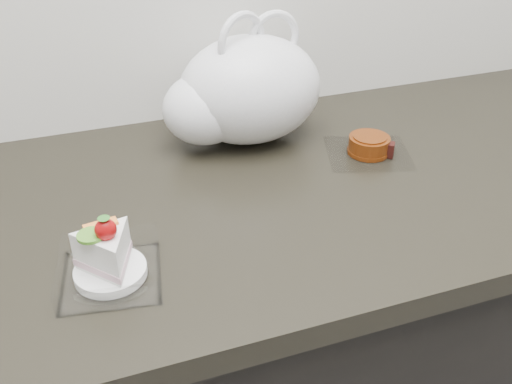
% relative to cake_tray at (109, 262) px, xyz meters
% --- Properties ---
extents(counter, '(2.04, 0.64, 0.90)m').
position_rel_cake_tray_xyz_m(counter, '(0.22, 0.15, -0.48)').
color(counter, black).
rests_on(counter, ground).
extents(cake_tray, '(0.15, 0.15, 0.10)m').
position_rel_cake_tray_xyz_m(cake_tray, '(0.00, 0.00, 0.00)').
color(cake_tray, white).
rests_on(cake_tray, counter).
extents(mooncake_wrap, '(0.18, 0.18, 0.04)m').
position_rel_cake_tray_xyz_m(mooncake_wrap, '(0.49, 0.19, -0.01)').
color(mooncake_wrap, white).
rests_on(mooncake_wrap, counter).
extents(plastic_bag, '(0.34, 0.27, 0.24)m').
position_rel_cake_tray_xyz_m(plastic_bag, '(0.29, 0.32, 0.07)').
color(plastic_bag, white).
rests_on(plastic_bag, counter).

